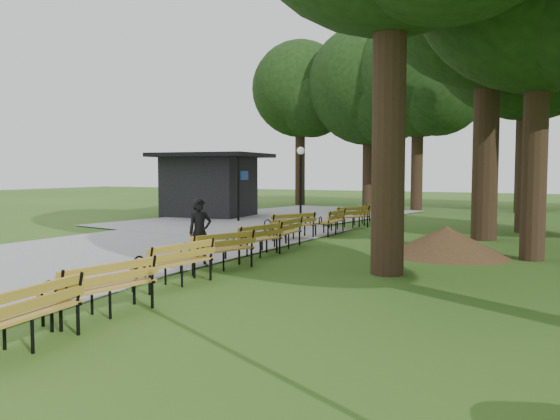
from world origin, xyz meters
The scene contains 18 objects.
ground centered at (0.00, 0.00, 0.00)m, with size 100.00×100.00×0.00m, color #2F5919.
path centered at (-4.00, 3.00, 0.03)m, with size 12.00×38.00×0.06m, color gray.
person centered at (-0.25, 1.23, 0.79)m, with size 0.58×0.38×1.58m, color black.
kiosk centered at (-7.99, 13.21, 1.51)m, with size 4.84×4.21×3.03m, color black, non-canonical shape.
lamp_post centered at (-2.69, 12.15, 2.30)m, with size 0.32×0.32×3.21m.
dirt_mound centered at (4.57, 5.34, 0.40)m, with size 2.66×2.66×0.79m, color #47301C.
bench_0 centered at (1.31, -4.90, 0.44)m, with size 1.90×0.64×0.88m, color #B6872A, non-canonical shape.
bench_1 centered at (1.00, -3.20, 0.44)m, with size 1.90×0.64×0.88m, color #B6872A, non-canonical shape.
bench_2 centered at (0.57, -0.84, 0.44)m, with size 1.90×0.64×0.88m, color #B6872A, non-canonical shape.
bench_3 centered at (0.36, 1.02, 0.44)m, with size 1.90×0.64×0.88m, color #B6872A, non-canonical shape.
bench_4 centered at (0.17, 3.01, 0.44)m, with size 1.90×0.64×0.88m, color #B6872A, non-canonical shape.
bench_5 centered at (0.10, 4.77, 0.44)m, with size 1.90×0.64×0.88m, color #B6872A, non-canonical shape.
bench_6 centered at (-0.65, 6.81, 0.44)m, with size 1.90×0.64×0.88m, color #B6872A, non-canonical shape.
bench_7 centered at (-0.02, 8.75, 0.44)m, with size 1.90×0.64×0.88m, color #B6872A, non-canonical shape.
bench_8 centered at (-0.10, 10.92, 0.44)m, with size 1.90×0.64×0.88m, color #B6872A, non-canonical shape.
bench_9 centered at (-0.08, 13.11, 0.44)m, with size 1.90×0.64×0.88m, color #B6872A, non-canonical shape.
lawn_tree_4 centered at (6.03, 12.46, 7.76)m, with size 7.64×7.64×11.62m.
tree_backdrop centered at (6.45, 22.84, 8.02)m, with size 36.24×9.12×16.04m, color black, non-canonical shape.
Camera 1 is at (7.24, -9.56, 2.22)m, focal length 36.39 mm.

